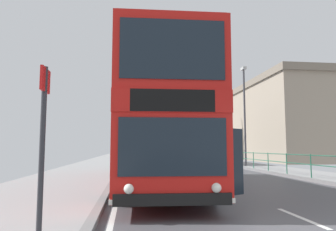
{
  "coord_description": "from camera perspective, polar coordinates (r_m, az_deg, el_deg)",
  "views": [
    {
      "loc": [
        -3.6,
        -3.85,
        1.47
      ],
      "look_at": [
        -2.41,
        6.04,
        2.49
      ],
      "focal_mm": 33.76,
      "sensor_mm": 36.0,
      "label": 1
    }
  ],
  "objects": [
    {
      "name": "double_decker_bus_main",
      "position": [
        12.13,
        -1.96,
        -1.81
      ],
      "size": [
        3.2,
        11.68,
        4.44
      ],
      "color": "red",
      "rests_on": "ground"
    },
    {
      "name": "background_bus_far_lane",
      "position": [
        29.14,
        6.18,
        -5.49
      ],
      "size": [
        2.82,
        10.58,
        2.99
      ],
      "color": "navy",
      "rests_on": "ground"
    },
    {
      "name": "pedestrian_railing_far_kerb",
      "position": [
        19.56,
        17.61,
        -7.39
      ],
      "size": [
        0.05,
        31.02,
        1.05
      ],
      "color": "#236B4C",
      "rests_on": "ground"
    },
    {
      "name": "bus_stop_sign_near",
      "position": [
        5.02,
        -21.66,
        -2.65
      ],
      "size": [
        0.08,
        0.44,
        2.55
      ],
      "color": "#2D2D33",
      "rests_on": "ground"
    },
    {
      "name": "street_lamp_far_side",
      "position": [
        24.5,
        13.65,
        1.36
      ],
      "size": [
        0.28,
        0.6,
        7.46
      ],
      "color": "#38383D",
      "rests_on": "ground"
    },
    {
      "name": "bare_tree_far_00",
      "position": [
        38.88,
        8.34,
        -2.63
      ],
      "size": [
        2.76,
        1.4,
        7.16
      ],
      "color": "brown",
      "rests_on": "ground"
    },
    {
      "name": "background_building_00",
      "position": [
        38.53,
        21.87,
        -0.77
      ],
      "size": [
        10.16,
        15.24,
        9.15
      ],
      "color": "gray",
      "rests_on": "ground"
    }
  ]
}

